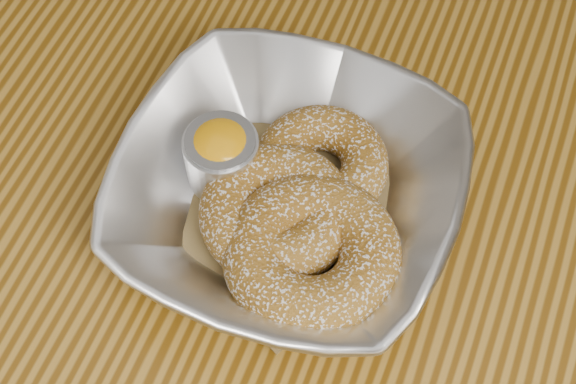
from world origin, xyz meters
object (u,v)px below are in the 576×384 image
(donut_back, at_px, (321,164))
(table, at_px, (216,349))
(donut_extra, at_px, (312,254))
(ramekin, at_px, (222,156))
(serving_bowl, at_px, (288,194))
(donut_front, at_px, (277,213))

(donut_back, bearing_deg, table, -111.37)
(donut_back, relative_size, donut_extra, 0.80)
(ramekin, bearing_deg, serving_bowl, -9.55)
(ramekin, bearing_deg, donut_extra, -29.31)
(serving_bowl, distance_m, donut_front, 0.02)
(donut_back, height_order, ramekin, ramekin)
(table, bearing_deg, donut_front, 64.72)
(ramekin, bearing_deg, table, -75.56)
(donut_front, relative_size, donut_extra, 0.90)
(serving_bowl, xyz_separation_m, ramekin, (-0.05, 0.01, 0.01))
(table, distance_m, ramekin, 0.16)
(donut_back, xyz_separation_m, donut_front, (-0.01, -0.05, 0.00))
(table, height_order, donut_front, donut_front)
(donut_back, bearing_deg, ramekin, -160.33)
(serving_bowl, distance_m, ramekin, 0.05)
(table, height_order, donut_extra, donut_extra)
(donut_back, distance_m, ramekin, 0.07)
(donut_front, distance_m, ramekin, 0.05)
(serving_bowl, distance_m, donut_extra, 0.05)
(donut_front, relative_size, ramekin, 2.03)
(serving_bowl, relative_size, donut_extra, 1.98)
(donut_back, relative_size, ramekin, 1.80)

